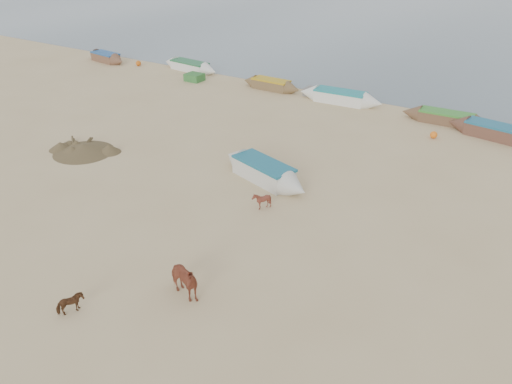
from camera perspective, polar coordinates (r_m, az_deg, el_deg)
ground at (r=20.18m, az=-6.14°, el=-7.09°), size 140.00×140.00×0.00m
cow_adult at (r=17.79m, az=-8.43°, el=-9.98°), size 1.81×1.13×1.42m
calf_front at (r=22.88m, az=0.65°, el=-0.98°), size 0.94×0.88×0.86m
calf_right at (r=18.24m, az=-20.42°, el=-11.96°), size 0.67×0.78×0.78m
near_canoe at (r=25.46m, az=0.87°, el=2.42°), size 6.05×3.03×1.00m
debris_pile at (r=30.39m, az=-19.13°, el=4.74°), size 3.55×3.55×0.49m
waterline_canoes at (r=36.38m, az=15.07°, el=9.47°), size 58.99×4.46×0.91m
beach_clutter at (r=34.87m, az=19.69°, el=7.75°), size 48.02×4.52×0.64m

